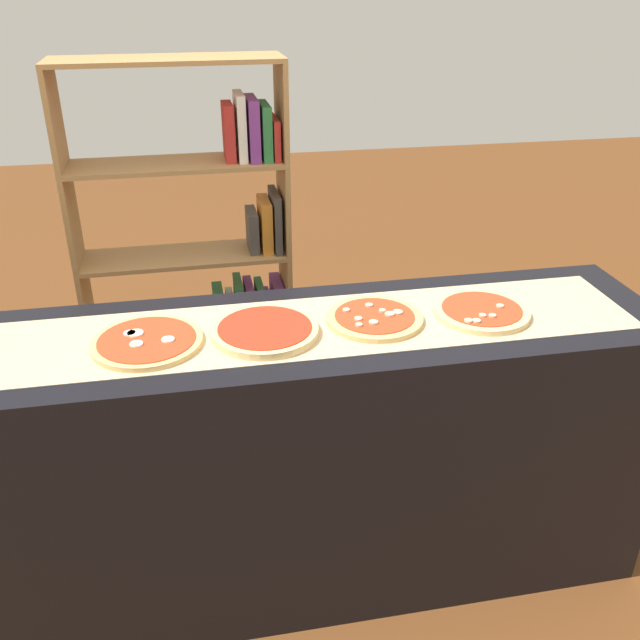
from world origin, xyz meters
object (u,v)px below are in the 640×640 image
pizza_mushroom_2 (374,318)px  bookshelf (217,269)px  pizza_mushroom_3 (482,311)px  pizza_mozzarella_0 (147,342)px  pizza_plain_1 (265,331)px

pizza_mushroom_2 → bookshelf: bookshelf is taller
pizza_mushroom_3 → pizza_mushroom_2: bearing=176.7°
pizza_mushroom_3 → bookshelf: bookshelf is taller
pizza_mozzarella_0 → pizza_mushroom_3: pizza_mushroom_3 is taller
pizza_mushroom_2 → pizza_mushroom_3: pizza_mushroom_3 is taller
pizza_mozzarella_0 → bookshelf: bearing=77.2°
pizza_plain_1 → pizza_mushroom_2: 0.33m
pizza_mushroom_3 → bookshelf: bearing=126.0°
pizza_plain_1 → pizza_mushroom_2: bearing=4.2°
pizza_mozzarella_0 → pizza_mushroom_3: size_ratio=1.06×
pizza_plain_1 → pizza_mushroom_2: (0.33, 0.02, -0.00)m
pizza_plain_1 → pizza_mozzarella_0: bearing=179.5°
pizza_mushroom_3 → pizza_mozzarella_0: bearing=-179.9°
pizza_plain_1 → pizza_mushroom_3: 0.66m
pizza_mushroom_3 → bookshelf: 1.31m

